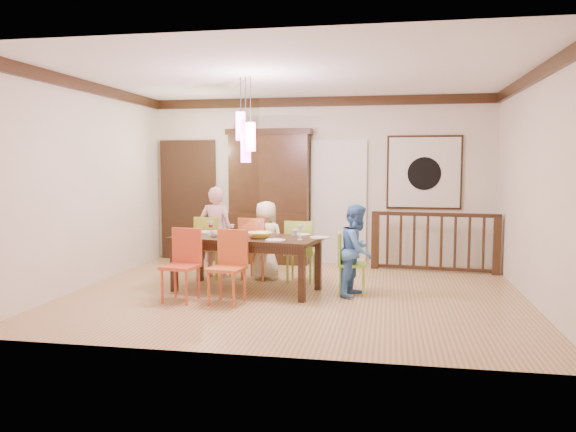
% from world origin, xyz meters
% --- Properties ---
extents(floor, '(6.00, 6.00, 0.00)m').
position_xyz_m(floor, '(0.00, 0.00, 0.00)').
color(floor, '#98704A').
rests_on(floor, ground).
extents(ceiling, '(6.00, 6.00, 0.00)m').
position_xyz_m(ceiling, '(0.00, 0.00, 2.90)').
color(ceiling, white).
rests_on(ceiling, wall_back).
extents(wall_back, '(6.00, 0.00, 6.00)m').
position_xyz_m(wall_back, '(0.00, 2.50, 1.45)').
color(wall_back, beige).
rests_on(wall_back, floor).
extents(wall_left, '(0.00, 5.00, 5.00)m').
position_xyz_m(wall_left, '(-3.00, 0.00, 1.45)').
color(wall_left, beige).
rests_on(wall_left, floor).
extents(wall_right, '(0.00, 5.00, 5.00)m').
position_xyz_m(wall_right, '(3.00, 0.00, 1.45)').
color(wall_right, beige).
rests_on(wall_right, floor).
extents(crown_molding, '(6.00, 5.00, 0.16)m').
position_xyz_m(crown_molding, '(0.00, 0.00, 2.82)').
color(crown_molding, black).
rests_on(crown_molding, wall_back).
extents(panel_door, '(1.04, 0.07, 2.24)m').
position_xyz_m(panel_door, '(-2.40, 2.45, 1.05)').
color(panel_door, black).
rests_on(panel_door, wall_back).
extents(white_doorway, '(0.97, 0.05, 2.22)m').
position_xyz_m(white_doorway, '(0.35, 2.46, 1.05)').
color(white_doorway, silver).
rests_on(white_doorway, wall_back).
extents(painting, '(1.25, 0.06, 1.25)m').
position_xyz_m(painting, '(1.80, 2.46, 1.60)').
color(painting, black).
rests_on(painting, wall_back).
extents(pendant_cluster, '(0.27, 0.21, 1.14)m').
position_xyz_m(pendant_cluster, '(-0.69, 0.05, 2.11)').
color(pendant_cluster, '#EC46BD').
rests_on(pendant_cluster, ceiling).
extents(dining_table, '(2.10, 1.20, 0.75)m').
position_xyz_m(dining_table, '(-0.69, 0.05, 0.66)').
color(dining_table, black).
rests_on(dining_table, floor).
extents(chair_far_left, '(0.54, 0.54, 0.94)m').
position_xyz_m(chair_far_left, '(-1.41, 0.83, 0.54)').
color(chair_far_left, '#A1B129').
rests_on(chair_far_left, floor).
extents(chair_far_mid, '(0.50, 0.50, 0.94)m').
position_xyz_m(chair_far_mid, '(-0.73, 0.84, 0.54)').
color(chair_far_mid, orange).
rests_on(chair_far_mid, floor).
extents(chair_far_right, '(0.44, 0.44, 0.92)m').
position_xyz_m(chair_far_right, '(-0.04, 0.75, 0.53)').
color(chair_far_right, '#94B83B').
rests_on(chair_far_right, floor).
extents(chair_near_left, '(0.46, 0.46, 0.92)m').
position_xyz_m(chair_near_left, '(-1.37, -0.68, 0.53)').
color(chair_near_left, '#C44726').
rests_on(chair_near_left, floor).
extents(chair_near_mid, '(0.47, 0.47, 0.91)m').
position_xyz_m(chair_near_mid, '(-0.75, -0.70, 0.52)').
color(chair_near_mid, '#C35425').
rests_on(chair_near_mid, floor).
extents(chair_end_right, '(0.40, 0.40, 0.83)m').
position_xyz_m(chair_end_right, '(0.75, 0.11, 0.48)').
color(chair_end_right, '#82BF28').
rests_on(chair_end_right, floor).
extents(china_hutch, '(1.49, 0.46, 2.35)m').
position_xyz_m(china_hutch, '(-0.85, 2.30, 1.18)').
color(china_hutch, black).
rests_on(china_hutch, floor).
extents(balustrade, '(2.04, 0.30, 0.96)m').
position_xyz_m(balustrade, '(1.96, 1.95, 0.50)').
color(balustrade, black).
rests_on(balustrade, floor).
extents(person_far_left, '(0.51, 0.34, 1.40)m').
position_xyz_m(person_far_left, '(-1.38, 0.87, 0.70)').
color(person_far_left, beige).
rests_on(person_far_left, floor).
extents(person_far_mid, '(0.66, 0.53, 1.19)m').
position_xyz_m(person_far_mid, '(-0.59, 0.86, 0.59)').
color(person_far_mid, beige).
rests_on(person_far_mid, floor).
extents(person_end_right, '(0.61, 0.70, 1.21)m').
position_xyz_m(person_end_right, '(0.81, 0.04, 0.61)').
color(person_end_right, '#467EC5').
rests_on(person_end_right, floor).
extents(serving_bowl, '(0.43, 0.43, 0.08)m').
position_xyz_m(serving_bowl, '(-0.48, -0.05, 0.79)').
color(serving_bowl, yellow).
rests_on(serving_bowl, dining_table).
extents(small_bowl, '(0.27, 0.27, 0.07)m').
position_xyz_m(small_bowl, '(-0.90, 0.08, 0.78)').
color(small_bowl, white).
rests_on(small_bowl, dining_table).
extents(cup_left, '(0.14, 0.14, 0.09)m').
position_xyz_m(cup_left, '(-1.11, -0.06, 0.80)').
color(cup_left, silver).
rests_on(cup_left, dining_table).
extents(cup_right, '(0.12, 0.12, 0.09)m').
position_xyz_m(cup_right, '(-0.05, 0.24, 0.79)').
color(cup_right, silver).
rests_on(cup_right, dining_table).
extents(plate_far_left, '(0.26, 0.26, 0.01)m').
position_xyz_m(plate_far_left, '(-1.41, 0.41, 0.76)').
color(plate_far_left, white).
rests_on(plate_far_left, dining_table).
extents(plate_far_mid, '(0.26, 0.26, 0.01)m').
position_xyz_m(plate_far_mid, '(-0.66, 0.40, 0.76)').
color(plate_far_mid, white).
rests_on(plate_far_mid, dining_table).
extents(plate_far_right, '(0.26, 0.26, 0.01)m').
position_xyz_m(plate_far_right, '(0.02, 0.36, 0.76)').
color(plate_far_right, white).
rests_on(plate_far_right, dining_table).
extents(plate_near_left, '(0.26, 0.26, 0.01)m').
position_xyz_m(plate_near_left, '(-1.34, -0.29, 0.76)').
color(plate_near_left, white).
rests_on(plate_near_left, dining_table).
extents(plate_near_mid, '(0.26, 0.26, 0.01)m').
position_xyz_m(plate_near_mid, '(-0.22, -0.28, 0.76)').
color(plate_near_mid, white).
rests_on(plate_near_mid, dining_table).
extents(plate_end_right, '(0.26, 0.26, 0.01)m').
position_xyz_m(plate_end_right, '(0.31, 0.10, 0.76)').
color(plate_end_right, white).
rests_on(plate_end_right, dining_table).
extents(wine_glass_a, '(0.08, 0.08, 0.19)m').
position_xyz_m(wine_glass_a, '(-1.23, 0.15, 0.84)').
color(wine_glass_a, '#590C19').
rests_on(wine_glass_a, dining_table).
extents(wine_glass_b, '(0.08, 0.08, 0.19)m').
position_xyz_m(wine_glass_b, '(-0.55, 0.28, 0.84)').
color(wine_glass_b, silver).
rests_on(wine_glass_b, dining_table).
extents(wine_glass_c, '(0.08, 0.08, 0.19)m').
position_xyz_m(wine_glass_c, '(-0.84, -0.17, 0.84)').
color(wine_glass_c, '#590C19').
rests_on(wine_glass_c, dining_table).
extents(wine_glass_d, '(0.08, 0.08, 0.19)m').
position_xyz_m(wine_glass_d, '(0.08, -0.13, 0.84)').
color(wine_glass_d, silver).
rests_on(wine_glass_d, dining_table).
extents(napkin, '(0.18, 0.14, 0.01)m').
position_xyz_m(napkin, '(-0.67, -0.28, 0.76)').
color(napkin, '#D83359').
rests_on(napkin, dining_table).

